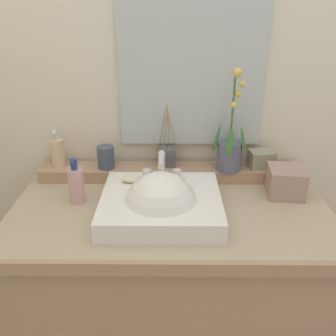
# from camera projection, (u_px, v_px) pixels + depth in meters

# --- Properties ---
(wall_back) EXTENTS (2.96, 0.20, 2.66)m
(wall_back) POSITION_uv_depth(u_px,v_px,m) (172.00, 55.00, 1.47)
(wall_back) COLOR silver
(wall_back) RESTS_ON ground
(vanity_cabinet) EXTENTS (1.14, 0.62, 0.86)m
(vanity_cabinet) POSITION_uv_depth(u_px,v_px,m) (171.00, 298.00, 1.48)
(vanity_cabinet) COLOR tan
(vanity_cabinet) RESTS_ON ground
(back_ledge) EXTENTS (1.07, 0.11, 0.05)m
(back_ledge) POSITION_uv_depth(u_px,v_px,m) (172.00, 172.00, 1.50)
(back_ledge) COLOR tan
(back_ledge) RESTS_ON vanity_cabinet
(sink_basin) EXTENTS (0.41, 0.37, 0.28)m
(sink_basin) POSITION_uv_depth(u_px,v_px,m) (162.00, 206.00, 1.24)
(sink_basin) COLOR white
(sink_basin) RESTS_ON vanity_cabinet
(soap_bar) EXTENTS (0.07, 0.04, 0.02)m
(soap_bar) POSITION_uv_depth(u_px,v_px,m) (132.00, 179.00, 1.32)
(soap_bar) COLOR beige
(soap_bar) RESTS_ON sink_basin
(potted_plant) EXTENTS (0.13, 0.12, 0.40)m
(potted_plant) POSITION_uv_depth(u_px,v_px,m) (231.00, 149.00, 1.43)
(potted_plant) COLOR slate
(potted_plant) RESTS_ON back_ledge
(soap_dispenser) EXTENTS (0.05, 0.06, 0.15)m
(soap_dispenser) POSITION_uv_depth(u_px,v_px,m) (58.00, 152.00, 1.48)
(soap_dispenser) COLOR beige
(soap_dispenser) RESTS_ON back_ledge
(tumbler_cup) EXTENTS (0.07, 0.07, 0.09)m
(tumbler_cup) POSITION_uv_depth(u_px,v_px,m) (107.00, 157.00, 1.47)
(tumbler_cup) COLOR #414E65
(tumbler_cup) RESTS_ON back_ledge
(reed_diffuser) EXTENTS (0.08, 0.08, 0.26)m
(reed_diffuser) POSITION_uv_depth(u_px,v_px,m) (168.00, 156.00, 1.49)
(reed_diffuser) COLOR #535359
(reed_diffuser) RESTS_ON back_ledge
(trinket_box) EXTENTS (0.10, 0.09, 0.07)m
(trinket_box) POSITION_uv_depth(u_px,v_px,m) (262.00, 159.00, 1.48)
(trinket_box) COLOR gray
(trinket_box) RESTS_ON back_ledge
(lotion_bottle) EXTENTS (0.06, 0.06, 0.17)m
(lotion_bottle) POSITION_uv_depth(u_px,v_px,m) (77.00, 184.00, 1.31)
(lotion_bottle) COLOR #D39FA4
(lotion_bottle) RESTS_ON vanity_cabinet
(tissue_box) EXTENTS (0.14, 0.14, 0.11)m
(tissue_box) POSITION_uv_depth(u_px,v_px,m) (287.00, 182.00, 1.36)
(tissue_box) COLOR tan
(tissue_box) RESTS_ON vanity_cabinet
(mirror) EXTENTS (0.56, 0.02, 0.59)m
(mirror) POSITION_uv_depth(u_px,v_px,m) (193.00, 70.00, 1.39)
(mirror) COLOR silver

